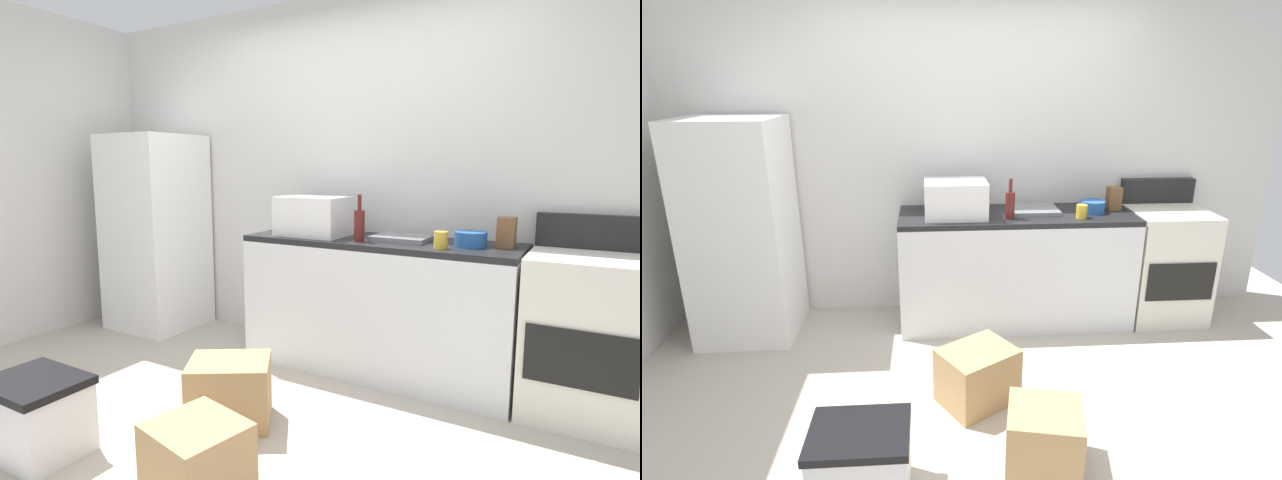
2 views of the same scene
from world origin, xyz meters
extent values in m
plane|color=#B2A899|center=(0.00, 0.00, 0.00)|extent=(6.00, 6.00, 0.00)
cube|color=silver|center=(0.00, 1.55, 1.30)|extent=(5.00, 0.10, 2.60)
cube|color=silver|center=(0.30, 1.20, 0.43)|extent=(1.80, 0.60, 0.86)
cube|color=black|center=(0.30, 1.20, 0.88)|extent=(1.80, 0.60, 0.04)
cube|color=white|center=(-1.75, 1.15, 0.82)|extent=(0.68, 0.66, 1.63)
cube|color=silver|center=(1.52, 1.20, 0.45)|extent=(0.60, 0.60, 0.90)
cube|color=black|center=(1.52, 0.90, 0.42)|extent=(0.52, 0.02, 0.30)
cube|color=black|center=(1.52, 1.46, 1.00)|extent=(0.60, 0.08, 0.20)
cube|color=white|center=(-0.17, 1.14, 1.04)|extent=(0.46, 0.34, 0.27)
cube|color=slate|center=(0.44, 1.24, 0.92)|extent=(0.36, 0.32, 0.03)
cylinder|color=#591E19|center=(0.22, 1.05, 1.00)|extent=(0.07, 0.07, 0.20)
cylinder|color=#591E19|center=(0.22, 1.05, 1.15)|extent=(0.03, 0.03, 0.10)
cylinder|color=gold|center=(0.76, 1.04, 0.95)|extent=(0.08, 0.08, 0.10)
cube|color=brown|center=(1.08, 1.26, 0.99)|extent=(0.10, 0.10, 0.18)
cylinder|color=#2659A5|center=(0.89, 1.19, 0.95)|extent=(0.19, 0.19, 0.09)
cube|color=tan|center=(-0.10, 0.14, 0.18)|extent=(0.54, 0.51, 0.35)
cube|color=tan|center=(0.18, -0.40, 0.16)|extent=(0.44, 0.41, 0.33)
cube|color=silver|center=(-0.71, -0.55, 0.17)|extent=(0.44, 0.34, 0.34)
cube|color=black|center=(-0.71, -0.55, 0.36)|extent=(0.46, 0.36, 0.04)
camera|label=1|loc=(1.58, -1.79, 1.38)|focal=27.84mm
camera|label=2|loc=(-0.38, -2.42, 1.90)|focal=27.67mm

